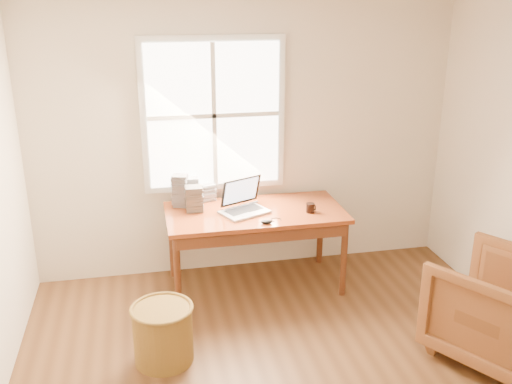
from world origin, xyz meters
TOP-DOWN VIEW (x-y plane):
  - room_shell at (-0.02, 0.16)m, footprint 4.04×4.54m
  - desk at (0.00, 1.80)m, footprint 1.60×0.80m
  - armchair at (1.55, 0.37)m, footprint 1.18×1.19m
  - wicker_stool at (-0.90, 0.80)m, footprint 0.48×0.48m
  - laptop at (-0.10, 1.76)m, footprint 0.52×0.53m
  - mouse at (0.03, 1.48)m, footprint 0.11×0.07m
  - coffee_mug at (0.47, 1.66)m, footprint 0.08×0.08m
  - cd_stack_a at (-0.54, 2.10)m, footprint 0.14×0.13m
  - cd_stack_b at (-0.53, 1.91)m, footprint 0.16×0.14m
  - cd_stack_c at (-0.64, 2.05)m, footprint 0.16×0.15m
  - cd_stack_d at (-0.38, 2.16)m, footprint 0.15×0.14m

SIDE VIEW (x-z plane):
  - wicker_stool at x=-0.90m, z-range 0.00..0.44m
  - armchair at x=1.55m, z-range 0.00..0.79m
  - desk at x=0.00m, z-range 0.71..0.75m
  - mouse at x=0.03m, z-range 0.75..0.78m
  - coffee_mug at x=0.47m, z-range 0.75..0.83m
  - cd_stack_d at x=-0.38m, z-range 0.75..0.91m
  - cd_stack_b at x=-0.53m, z-range 0.75..0.98m
  - cd_stack_a at x=-0.54m, z-range 0.75..1.00m
  - laptop at x=-0.10m, z-range 0.75..1.04m
  - cd_stack_c at x=-0.64m, z-range 0.75..1.05m
  - room_shell at x=-0.02m, z-range 0.00..2.64m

